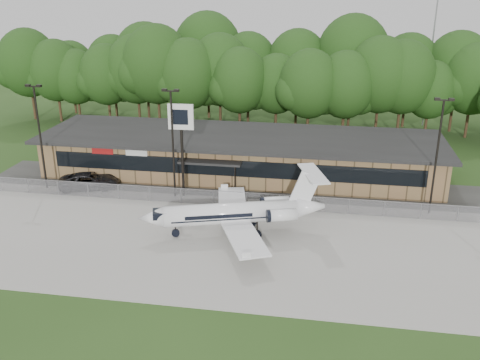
% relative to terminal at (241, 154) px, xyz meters
% --- Properties ---
extents(ground, '(160.00, 160.00, 0.00)m').
position_rel_terminal_xyz_m(ground, '(0.00, -23.94, -2.18)').
color(ground, '#254217').
rests_on(ground, ground).
extents(apron, '(64.00, 18.00, 0.08)m').
position_rel_terminal_xyz_m(apron, '(0.00, -15.94, -2.14)').
color(apron, '#9E9B93').
rests_on(apron, ground).
extents(parking_lot, '(50.00, 9.00, 0.06)m').
position_rel_terminal_xyz_m(parking_lot, '(0.00, -4.44, -2.15)').
color(parking_lot, '#383835').
rests_on(parking_lot, ground).
extents(terminal, '(41.00, 11.65, 4.30)m').
position_rel_terminal_xyz_m(terminal, '(0.00, 0.00, 0.00)').
color(terminal, olive).
rests_on(terminal, ground).
extents(fence, '(46.00, 0.04, 1.52)m').
position_rel_terminal_xyz_m(fence, '(0.00, -8.94, -1.40)').
color(fence, gray).
rests_on(fence, ground).
extents(treeline, '(72.00, 12.00, 15.00)m').
position_rel_terminal_xyz_m(treeline, '(0.00, 18.06, 5.32)').
color(treeline, '#1D3410').
rests_on(treeline, ground).
extents(radio_mast, '(0.20, 0.20, 25.00)m').
position_rel_terminal_xyz_m(radio_mast, '(22.00, 24.06, 10.32)').
color(radio_mast, gray).
rests_on(radio_mast, ground).
extents(light_pole_left, '(1.55, 0.30, 10.23)m').
position_rel_terminal_xyz_m(light_pole_left, '(-18.00, -7.44, 3.80)').
color(light_pole_left, black).
rests_on(light_pole_left, ground).
extents(light_pole_mid, '(1.55, 0.30, 10.23)m').
position_rel_terminal_xyz_m(light_pole_mid, '(-5.00, -7.44, 3.80)').
color(light_pole_mid, black).
rests_on(light_pole_mid, ground).
extents(light_pole_right, '(1.55, 0.30, 10.23)m').
position_rel_terminal_xyz_m(light_pole_right, '(18.00, -7.44, 3.80)').
color(light_pole_right, black).
rests_on(light_pole_right, ground).
extents(business_jet, '(14.92, 13.37, 5.07)m').
position_rel_terminal_xyz_m(business_jet, '(2.17, -14.22, -0.36)').
color(business_jet, white).
rests_on(business_jet, ground).
extents(suv, '(6.20, 4.17, 1.58)m').
position_rel_terminal_xyz_m(suv, '(-13.90, -6.73, -1.39)').
color(suv, '#2D2D2F').
rests_on(suv, ground).
extents(pole_sign, '(2.33, 0.37, 8.85)m').
position_rel_terminal_xyz_m(pole_sign, '(-4.24, -7.14, 4.59)').
color(pole_sign, black).
rests_on(pole_sign, ground).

